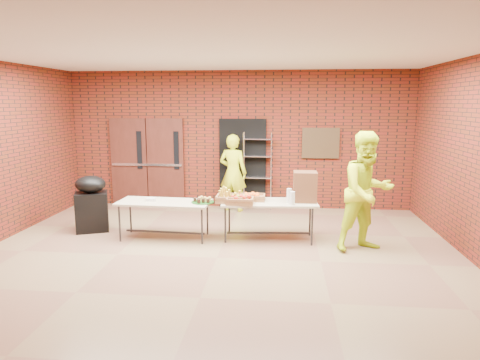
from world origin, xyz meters
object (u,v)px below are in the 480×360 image
at_px(table_right, 269,205).
at_px(volunteer_woman, 233,173).
at_px(coffee_dispenser, 305,187).
at_px(table_left, 164,204).
at_px(covered_grill, 92,203).
at_px(wire_rack, 257,171).
at_px(volunteer_man, 367,192).

height_order(table_right, volunteer_woman, volunteer_woman).
relative_size(coffee_dispenser, volunteer_woman, 0.31).
xyz_separation_m(table_left, covered_grill, (-1.53, 0.33, -0.09)).
xyz_separation_m(wire_rack, coffee_dispenser, (0.98, -2.19, 0.08)).
height_order(wire_rack, table_left, wire_rack).
distance_m(coffee_dispenser, volunteer_woman, 2.49).
bearing_deg(volunteer_woman, volunteer_man, 149.89).
xyz_separation_m(volunteer_woman, volunteer_man, (2.52, -2.46, 0.12)).
height_order(wire_rack, covered_grill, wire_rack).
relative_size(coffee_dispenser, volunteer_man, 0.27).
distance_m(table_right, volunteer_woman, 2.24).
bearing_deg(covered_grill, volunteer_woman, 13.77).
height_order(table_left, volunteer_woman, volunteer_woman).
height_order(coffee_dispenser, volunteer_man, volunteer_man).
xyz_separation_m(wire_rack, table_left, (-1.57, -2.39, -0.26)).
xyz_separation_m(coffee_dispenser, covered_grill, (-4.08, 0.13, -0.43)).
bearing_deg(wire_rack, volunteer_man, -50.37).
relative_size(wire_rack, coffee_dispenser, 3.30).
xyz_separation_m(table_right, covered_grill, (-3.44, 0.21, -0.10)).
relative_size(covered_grill, volunteer_woman, 0.61).
height_order(table_left, table_right, table_right).
bearing_deg(table_left, wire_rack, 59.59).
xyz_separation_m(table_left, volunteer_man, (3.54, -0.30, 0.37)).
bearing_deg(table_right, covered_grill, 172.12).
bearing_deg(covered_grill, coffee_dispenser, -23.81).
distance_m(wire_rack, volunteer_woman, 0.59).
height_order(table_right, covered_grill, covered_grill).
bearing_deg(coffee_dispenser, volunteer_man, -26.41).
bearing_deg(coffee_dispenser, covered_grill, 178.22).
xyz_separation_m(table_left, volunteer_woman, (1.02, 2.17, 0.25)).
xyz_separation_m(table_right, volunteer_man, (1.63, -0.41, 0.36)).
relative_size(table_left, volunteer_man, 0.85).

